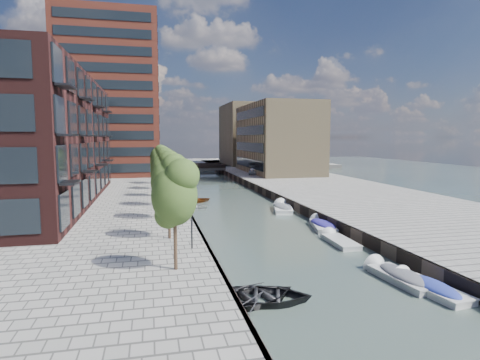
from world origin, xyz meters
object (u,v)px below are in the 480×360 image
object	(u,v)px
tree_5	(159,159)
sloop_3	(190,208)
sloop_1	(254,302)
motorboat_3	(322,225)
car	(254,171)
sloop_0	(262,302)
tree_1	(169,179)
motorboat_4	(282,208)
tree_0	(175,192)
sloop_4	(179,187)
sloop_2	(193,202)
bridge	(195,168)
tree_2	(165,171)
tree_6	(158,156)
tree_4	(161,162)
tree_3	(162,165)
motorboat_0	(428,288)
motorboat_1	(397,276)
motorboat_2	(337,241)

from	to	relation	value
tree_5	sloop_3	size ratio (longest dim) A/B	1.38
sloop_1	motorboat_3	bearing A→B (deg)	-52.42
car	sloop_0	bearing A→B (deg)	-81.53
sloop_0	tree_5	bearing A→B (deg)	23.30
tree_1	motorboat_4	distance (m)	20.09
sloop_1	tree_0	bearing A→B (deg)	33.19
sloop_1	sloop_4	size ratio (longest dim) A/B	1.11
sloop_2	bridge	bearing A→B (deg)	-21.01
tree_0	tree_2	xyz separation A→B (m)	(0.00, 14.00, 0.00)
tree_1	sloop_3	distance (m)	18.52
tree_6	motorboat_3	xyz separation A→B (m)	(14.01, -30.13, -5.10)
motorboat_4	tree_4	bearing A→B (deg)	152.79
bridge	sloop_2	world-z (taller)	bridge
tree_1	tree_3	distance (m)	14.00
sloop_1	motorboat_0	world-z (taller)	motorboat_0
motorboat_4	tree_3	bearing A→B (deg)	-179.37
motorboat_0	car	bearing A→B (deg)	84.64
tree_6	sloop_0	xyz separation A→B (m)	(4.07, -45.00, -5.31)
tree_4	sloop_2	xyz separation A→B (m)	(3.98, 0.84, -5.31)
bridge	motorboat_1	size ratio (longest dim) A/B	2.60
tree_2	motorboat_3	size ratio (longest dim) A/B	1.12
motorboat_2	tree_2	bearing A→B (deg)	150.79
tree_4	motorboat_1	world-z (taller)	tree_4
sloop_3	motorboat_3	world-z (taller)	motorboat_3
bridge	tree_2	xyz separation A→B (m)	(-8.50, -54.00, 3.92)
tree_2	sloop_1	distance (m)	18.19
tree_5	sloop_3	xyz separation A→B (m)	(3.10, -10.53, -5.31)
tree_0	sloop_1	size ratio (longest dim) A/B	1.25
motorboat_3	sloop_1	bearing A→B (deg)	-124.79
sloop_4	tree_0	bearing A→B (deg)	156.83
sloop_3	motorboat_4	world-z (taller)	motorboat_4
bridge	sloop_3	size ratio (longest dim) A/B	3.02
tree_2	motorboat_3	distance (m)	15.06
tree_5	motorboat_1	size ratio (longest dim) A/B	1.19
tree_5	motorboat_1	distance (m)	39.12
tree_6	tree_1	bearing A→B (deg)	-90.00
sloop_1	motorboat_3	distance (m)	18.11
tree_4	sloop_3	distance (m)	7.09
tree_1	tree_2	bearing A→B (deg)	90.00
tree_1	car	world-z (taller)	tree_1
sloop_2	tree_0	bearing A→B (deg)	157.71
bridge	motorboat_2	size ratio (longest dim) A/B	2.88
tree_0	motorboat_2	size ratio (longest dim) A/B	1.32
tree_1	tree_2	world-z (taller)	same
bridge	tree_0	bearing A→B (deg)	-97.13
motorboat_2	motorboat_0	bearing A→B (deg)	-88.98
motorboat_1	tree_0	bearing A→B (deg)	172.51
bridge	tree_4	xyz separation A→B (m)	(-8.50, -40.00, 3.92)
tree_5	tree_6	world-z (taller)	same
tree_3	sloop_4	xyz separation A→B (m)	(3.38, 24.26, -5.31)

